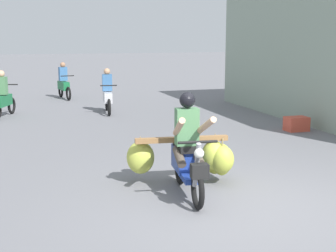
{
  "coord_description": "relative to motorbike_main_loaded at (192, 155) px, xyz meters",
  "views": [
    {
      "loc": [
        -2.93,
        -5.92,
        2.4
      ],
      "look_at": [
        -0.5,
        1.71,
        0.9
      ],
      "focal_mm": 51.68,
      "sensor_mm": 36.0,
      "label": 1
    }
  ],
  "objects": [
    {
      "name": "ground_plane",
      "position": [
        0.3,
        -1.07,
        -0.53
      ],
      "size": [
        120.0,
        120.0,
        0.0
      ],
      "primitive_type": "plane",
      "color": "slate"
    },
    {
      "name": "motorbike_main_loaded",
      "position": [
        0.0,
        0.0,
        0.0
      ],
      "size": [
        1.77,
        1.93,
        1.58
      ],
      "color": "black",
      "rests_on": "ground"
    },
    {
      "name": "motorbike_distant_ahead_left",
      "position": [
        -0.83,
        11.91,
        0.04
      ],
      "size": [
        0.54,
        1.61,
        1.4
      ],
      "color": "black",
      "rests_on": "ground"
    },
    {
      "name": "motorbike_distant_ahead_right",
      "position": [
        -2.98,
        8.07,
        0.04
      ],
      "size": [
        0.75,
        1.54,
        1.4
      ],
      "color": "black",
      "rests_on": "ground"
    },
    {
      "name": "motorbike_distant_far_ahead",
      "position": [
        0.13,
        7.96,
        0.04
      ],
      "size": [
        0.5,
        1.62,
        1.4
      ],
      "color": "black",
      "rests_on": "ground"
    },
    {
      "name": "produce_crate",
      "position": [
        4.19,
        3.58,
        -0.35
      ],
      "size": [
        0.56,
        0.4,
        0.36
      ],
      "primitive_type": "cube",
      "color": "#CC4C38",
      "rests_on": "ground"
    }
  ]
}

